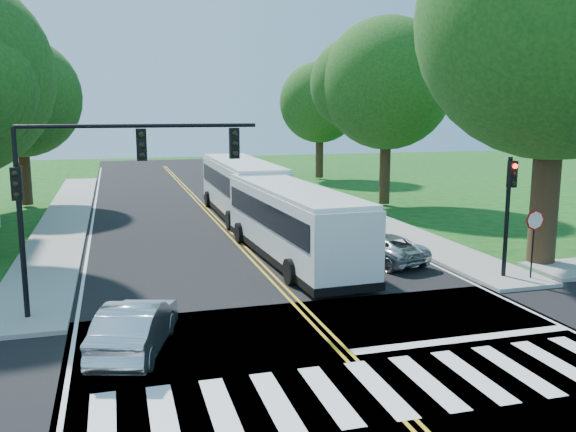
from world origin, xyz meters
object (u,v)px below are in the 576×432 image
object	(u,v)px
bus_follow	(241,187)
signal_nw	(102,173)
signal_ne	(509,201)
bus_lead	(292,221)
hatchback	(135,326)
suv	(381,248)
dark_sedan	(340,218)

from	to	relation	value
bus_follow	signal_nw	bearing A→B (deg)	65.49
signal_ne	bus_lead	size ratio (longest dim) A/B	0.37
hatchback	signal_nw	bearing A→B (deg)	-61.64
bus_lead	suv	world-z (taller)	bus_lead
bus_lead	dark_sedan	distance (m)	6.76
signal_ne	hatchback	world-z (taller)	signal_ne
signal_nw	suv	bearing A→B (deg)	19.11
signal_ne	bus_lead	distance (m)	8.58
signal_nw	hatchback	distance (m)	4.93
signal_ne	dark_sedan	bearing A→B (deg)	103.42
bus_follow	hatchback	world-z (taller)	bus_follow
hatchback	suv	bearing A→B (deg)	-129.05
bus_lead	signal_ne	bearing A→B (deg)	139.19
suv	dark_sedan	size ratio (longest dim) A/B	0.93
bus_lead	dark_sedan	bearing A→B (deg)	-130.71
signal_ne	bus_lead	bearing A→B (deg)	141.69
bus_follow	suv	bearing A→B (deg)	105.29
signal_nw	signal_ne	size ratio (longest dim) A/B	1.62
suv	bus_lead	bearing A→B (deg)	-40.06
signal_nw	dark_sedan	size ratio (longest dim) A/B	1.56
dark_sedan	hatchback	bearing A→B (deg)	49.38
signal_nw	suv	world-z (taller)	signal_nw
signal_nw	signal_ne	xyz separation A→B (m)	(14.06, 0.01, -1.41)
signal_ne	dark_sedan	distance (m)	11.05
suv	dark_sedan	xyz separation A→B (m)	(0.77, 6.79, 0.07)
dark_sedan	bus_lead	bearing A→B (deg)	49.57
hatchback	bus_follow	bearing A→B (deg)	-92.99
bus_lead	hatchback	distance (m)	10.86
dark_sedan	signal_nw	bearing A→B (deg)	40.12
hatchback	signal_ne	bearing A→B (deg)	-150.02
hatchback	dark_sedan	world-z (taller)	hatchback
suv	dark_sedan	world-z (taller)	dark_sedan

